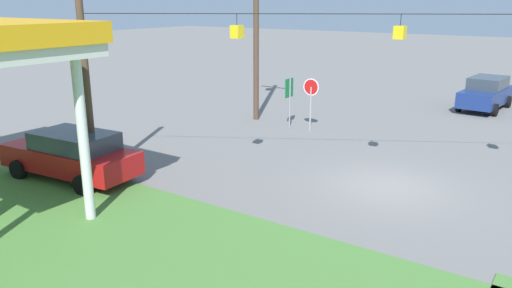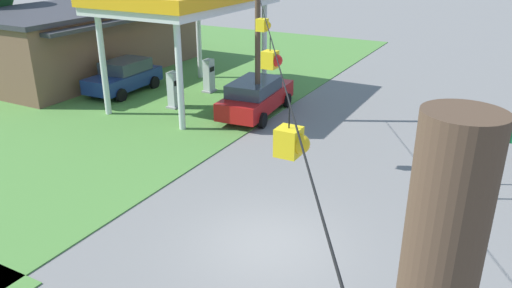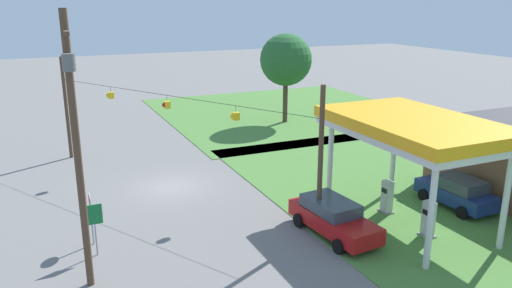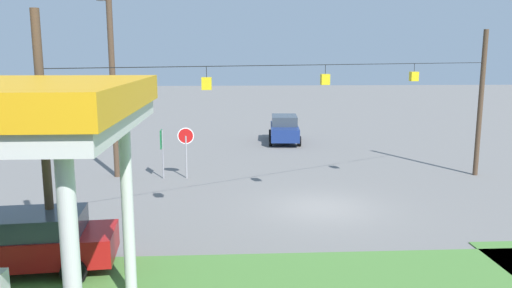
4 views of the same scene
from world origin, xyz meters
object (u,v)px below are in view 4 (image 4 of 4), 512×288
Objects in this scene: stop_sign_roadside at (186,142)px; route_sign at (162,144)px; car_on_crossroad at (284,129)px; utility_pole_main at (111,56)px; car_at_pumps_front at (23,242)px.

route_sign is at bearing -178.72° from stop_sign_roadside.
car_on_crossroad is 12.21m from route_sign.
utility_pole_main is at bearing 171.55° from stop_sign_roadside.
stop_sign_roadside is at bearing 171.55° from utility_pole_main.
route_sign is (1.16, 0.03, -0.10)m from stop_sign_roadside.
route_sign is at bearing 166.91° from utility_pole_main.
stop_sign_roadside is (5.92, 9.90, 0.87)m from car_on_crossroad.
utility_pole_main is (-0.10, -11.10, 4.99)m from car_at_pumps_front.
car_on_crossroad is 11.56m from stop_sign_roadside.
car_at_pumps_front is at bearing -108.85° from stop_sign_roadside.
car_on_crossroad is at bearing -135.16° from utility_pole_main.
car_at_pumps_front is 11.21m from stop_sign_roadside.
stop_sign_roadside is 1.04× the size of route_sign.
car_on_crossroad is 14.18m from utility_pole_main.
route_sign is (-2.45, -10.55, 0.82)m from car_at_pumps_front.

